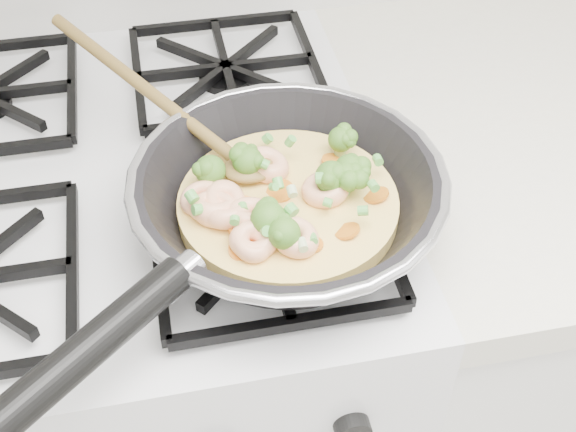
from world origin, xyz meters
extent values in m
cube|color=white|center=(0.00, 1.70, 0.45)|extent=(0.60, 0.60, 0.90)
cube|color=black|center=(0.00, 1.70, 0.91)|extent=(0.56, 0.56, 0.02)
torus|color=#B8B8C0|center=(0.17, 1.56, 0.98)|extent=(0.31, 0.31, 0.01)
cylinder|color=black|center=(-0.01, 1.41, 0.98)|extent=(0.16, 0.14, 0.03)
cylinder|color=#FFDB6E|center=(0.17, 1.56, 0.94)|extent=(0.21, 0.21, 0.02)
ellipsoid|color=brown|center=(0.14, 1.60, 0.96)|extent=(0.07, 0.07, 0.02)
cylinder|color=brown|center=(0.05, 1.73, 0.99)|extent=(0.18, 0.24, 0.06)
torus|color=#FFC296|center=(0.10, 1.55, 0.96)|extent=(0.07, 0.07, 0.02)
torus|color=#FFC296|center=(0.09, 1.57, 0.96)|extent=(0.05, 0.05, 0.03)
torus|color=#FFC296|center=(0.13, 1.54, 0.96)|extent=(0.05, 0.05, 0.02)
torus|color=#FFC296|center=(0.17, 1.50, 0.96)|extent=(0.07, 0.07, 0.02)
torus|color=#FFC296|center=(0.11, 1.54, 0.96)|extent=(0.06, 0.06, 0.03)
torus|color=#FFC296|center=(0.13, 1.50, 0.96)|extent=(0.05, 0.05, 0.02)
torus|color=#FFC296|center=(0.11, 1.56, 0.96)|extent=(0.05, 0.05, 0.03)
torus|color=#FFC296|center=(0.16, 1.60, 0.96)|extent=(0.07, 0.07, 0.02)
torus|color=#FFC296|center=(0.21, 1.56, 0.96)|extent=(0.06, 0.06, 0.03)
torus|color=#FFC296|center=(0.13, 1.50, 0.96)|extent=(0.05, 0.06, 0.03)
torus|color=#FFC296|center=(0.10, 1.55, 0.96)|extent=(0.06, 0.06, 0.03)
ellipsoid|color=#4E842B|center=(0.23, 1.57, 0.97)|extent=(0.04, 0.04, 0.03)
ellipsoid|color=#4E842B|center=(0.24, 1.62, 0.97)|extent=(0.03, 0.03, 0.03)
ellipsoid|color=#4E842B|center=(0.14, 1.60, 0.97)|extent=(0.04, 0.04, 0.03)
ellipsoid|color=#4E842B|center=(0.21, 1.56, 0.97)|extent=(0.04, 0.04, 0.03)
ellipsoid|color=#4E842B|center=(0.10, 1.59, 0.97)|extent=(0.04, 0.04, 0.03)
ellipsoid|color=#4E842B|center=(0.15, 1.50, 0.97)|extent=(0.04, 0.04, 0.03)
ellipsoid|color=#4E842B|center=(0.23, 1.56, 0.97)|extent=(0.04, 0.04, 0.03)
ellipsoid|color=#4E842B|center=(0.14, 1.52, 0.97)|extent=(0.04, 0.04, 0.03)
cylinder|color=orange|center=(0.23, 1.59, 0.96)|extent=(0.03, 0.03, 0.01)
cylinder|color=orange|center=(0.22, 1.51, 0.96)|extent=(0.03, 0.03, 0.01)
cylinder|color=orange|center=(0.21, 1.57, 0.96)|extent=(0.04, 0.04, 0.01)
cylinder|color=orange|center=(0.26, 1.55, 0.96)|extent=(0.03, 0.03, 0.01)
cylinder|color=orange|center=(0.12, 1.50, 0.96)|extent=(0.04, 0.04, 0.01)
cylinder|color=orange|center=(0.18, 1.50, 0.96)|extent=(0.03, 0.03, 0.01)
cylinder|color=orange|center=(0.23, 1.60, 0.96)|extent=(0.04, 0.04, 0.01)
cylinder|color=orange|center=(0.13, 1.55, 0.96)|extent=(0.04, 0.04, 0.01)
cylinder|color=orange|center=(0.17, 1.57, 0.96)|extent=(0.04, 0.04, 0.01)
cylinder|color=orange|center=(0.20, 1.55, 0.96)|extent=(0.04, 0.04, 0.01)
cylinder|color=orange|center=(0.12, 1.52, 0.96)|extent=(0.03, 0.03, 0.01)
cylinder|color=#5BB448|center=(0.16, 1.56, 0.98)|extent=(0.01, 0.01, 0.01)
cylinder|color=#5BB448|center=(0.20, 1.53, 0.97)|extent=(0.01, 0.01, 0.01)
cylinder|color=#5BB448|center=(0.15, 1.59, 0.98)|extent=(0.01, 0.01, 0.01)
cylinder|color=#5BB448|center=(0.12, 1.54, 0.97)|extent=(0.01, 0.01, 0.01)
cylinder|color=#5BB448|center=(0.17, 1.52, 0.98)|extent=(0.01, 0.01, 0.01)
cylinder|color=#5BB448|center=(0.23, 1.62, 0.97)|extent=(0.01, 0.01, 0.01)
cylinder|color=#5BB448|center=(0.08, 1.54, 0.97)|extent=(0.01, 0.01, 0.01)
cylinder|color=#5BB448|center=(0.20, 1.55, 0.98)|extent=(0.01, 0.01, 0.01)
cylinder|color=#5BB448|center=(0.25, 1.53, 0.98)|extent=(0.01, 0.01, 0.01)
cylinder|color=#5BB448|center=(0.18, 1.49, 0.97)|extent=(0.01, 0.01, 0.01)
cylinder|color=#5BB448|center=(0.18, 1.61, 0.98)|extent=(0.01, 0.01, 0.01)
cylinder|color=beige|center=(0.17, 1.54, 0.98)|extent=(0.01, 0.01, 0.01)
cylinder|color=#5BB448|center=(0.16, 1.55, 0.98)|extent=(0.01, 0.01, 0.01)
cylinder|color=#5BB448|center=(0.26, 1.57, 0.98)|extent=(0.01, 0.01, 0.01)
cylinder|color=#5BB448|center=(0.11, 1.52, 0.98)|extent=(0.01, 0.01, 0.01)
cylinder|color=#5BB448|center=(0.14, 1.50, 0.98)|extent=(0.01, 0.01, 0.01)
cylinder|color=#5BB448|center=(0.08, 1.55, 0.98)|extent=(0.01, 0.01, 0.01)
cylinder|color=#5BB448|center=(0.23, 1.51, 0.98)|extent=(0.01, 0.01, 0.01)
cylinder|color=#5BB448|center=(0.17, 1.64, 0.97)|extent=(0.01, 0.01, 0.01)
cylinder|color=beige|center=(0.17, 1.48, 0.97)|extent=(0.01, 0.01, 0.01)
camera|label=1|loc=(0.06, 1.04, 1.46)|focal=47.52mm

